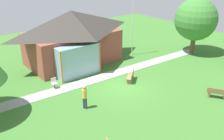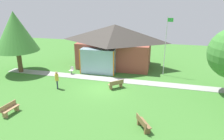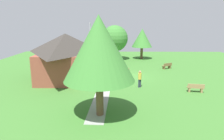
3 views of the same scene
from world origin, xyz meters
TOP-DOWN VIEW (x-y plane):
  - ground_plane at (0.00, 0.00)m, footprint 44.00×44.00m
  - pavilion at (-0.37, 7.25)m, footprint 9.64×6.84m
  - footpath at (0.00, 2.57)m, footprint 24.18×2.13m
  - flagpole at (5.74, 5.26)m, footprint 0.64×0.08m
  - bench_rear_near_path at (1.28, 0.48)m, footprint 1.43×1.30m
  - bench_front_right at (4.41, -5.74)m, footprint 1.14×1.52m
  - bench_front_left at (-5.60, -5.94)m, footprint 0.68×1.55m
  - patio_chair_west at (-4.47, 3.32)m, footprint 0.53×0.53m
  - visitor_strolling_lawn at (-4.20, -0.86)m, footprint 0.34×0.34m
  - tree_west_hedge at (-10.56, 2.68)m, footprint 4.84×4.84m

SIDE VIEW (x-z plane):
  - ground_plane at x=0.00m, z-range 0.00..0.00m
  - footpath at x=0.00m, z-range 0.00..0.03m
  - bench_rear_near_path at x=1.28m, z-range -0.02..0.82m
  - bench_front_right at x=4.41m, z-range -0.02..0.82m
  - bench_front_left at x=-5.60m, z-range -0.02..0.82m
  - patio_chair_west at x=-4.47m, z-range -0.01..0.85m
  - visitor_strolling_lawn at x=-4.20m, z-range 0.15..1.89m
  - pavilion at x=-0.37m, z-range 0.12..5.31m
  - flagpole at x=5.74m, z-range 0.30..6.76m
  - tree_west_hedge at x=-10.56m, z-range 1.26..8.18m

